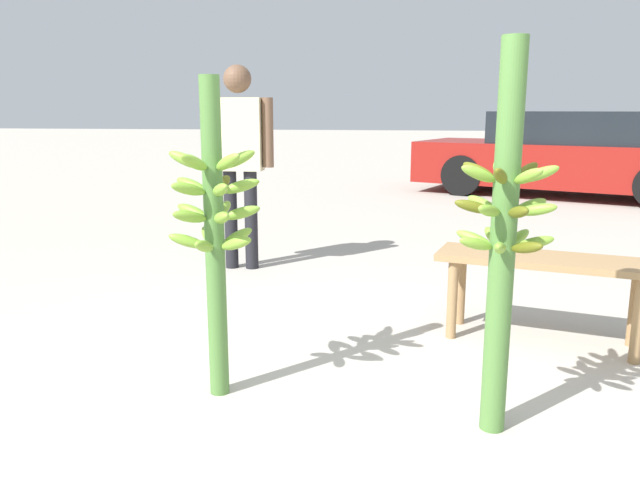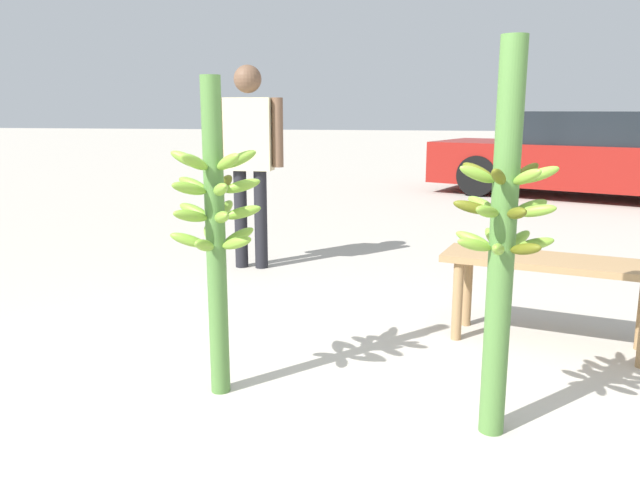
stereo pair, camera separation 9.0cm
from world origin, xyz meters
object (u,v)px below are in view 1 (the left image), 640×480
object	(u,v)px
market_bench	(544,272)
parked_car	(568,155)
banana_stalk_center	(503,234)
banana_stalk_left	(214,224)
vendor_person	(239,148)

from	to	relation	value
market_bench	parked_car	bearing A→B (deg)	90.72
banana_stalk_center	banana_stalk_left	bearing A→B (deg)	172.92
banana_stalk_center	market_bench	world-z (taller)	banana_stalk_center
banana_stalk_left	vendor_person	size ratio (longest dim) A/B	0.88
vendor_person	market_bench	distance (m)	2.72
vendor_person	parked_car	world-z (taller)	vendor_person
banana_stalk_center	parked_car	size ratio (longest dim) A/B	0.34
banana_stalk_center	vendor_person	xyz separation A→B (m)	(-1.83, 2.54, 0.18)
market_bench	parked_car	distance (m)	6.91
parked_car	vendor_person	bearing A→B (deg)	166.14
parked_car	banana_stalk_left	bearing A→B (deg)	179.00
market_bench	vendor_person	bearing A→B (deg)	161.17
banana_stalk_center	parked_car	xyz separation A→B (m)	(2.00, 7.82, -0.21)
parked_car	market_bench	bearing A→B (deg)	-171.32
banana_stalk_left	banana_stalk_center	world-z (taller)	banana_stalk_center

